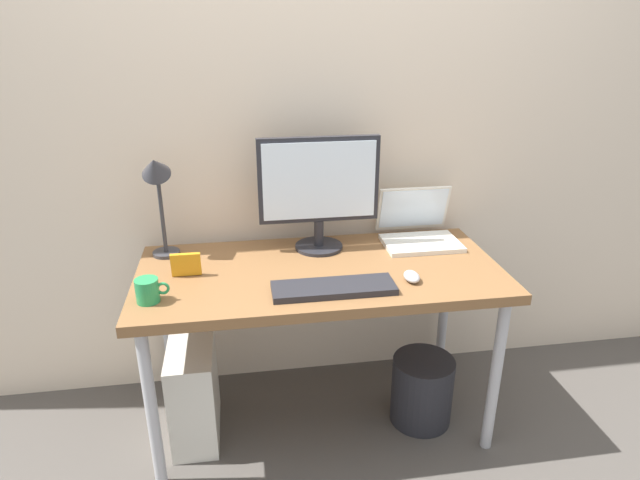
# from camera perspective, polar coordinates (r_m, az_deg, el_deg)

# --- Properties ---
(ground_plane) EXTENTS (6.00, 6.00, 0.00)m
(ground_plane) POSITION_cam_1_polar(r_m,az_deg,el_deg) (2.51, -0.00, -18.05)
(ground_plane) COLOR #4C4742
(back_wall) EXTENTS (4.40, 0.04, 2.60)m
(back_wall) POSITION_cam_1_polar(r_m,az_deg,el_deg) (2.32, -1.55, 14.25)
(back_wall) COLOR beige
(back_wall) RESTS_ON ground_plane
(desk) EXTENTS (1.41, 0.66, 0.72)m
(desk) POSITION_cam_1_polar(r_m,az_deg,el_deg) (2.14, -0.00, -4.57)
(desk) COLOR brown
(desk) RESTS_ON ground_plane
(monitor) EXTENTS (0.49, 0.20, 0.47)m
(monitor) POSITION_cam_1_polar(r_m,az_deg,el_deg) (2.21, -0.12, 5.52)
(monitor) COLOR #232328
(monitor) RESTS_ON desk
(laptop) EXTENTS (0.32, 0.28, 0.22)m
(laptop) POSITION_cam_1_polar(r_m,az_deg,el_deg) (2.40, 10.20, 1.23)
(laptop) COLOR silver
(laptop) RESTS_ON desk
(desk_lamp) EXTENTS (0.11, 0.16, 0.44)m
(desk_lamp) POSITION_cam_1_polar(r_m,az_deg,el_deg) (2.19, -16.71, 5.74)
(desk_lamp) COLOR #333338
(desk_lamp) RESTS_ON desk
(keyboard) EXTENTS (0.44, 0.14, 0.02)m
(keyboard) POSITION_cam_1_polar(r_m,az_deg,el_deg) (1.94, 1.43, -5.04)
(keyboard) COLOR #232328
(keyboard) RESTS_ON desk
(mouse) EXTENTS (0.06, 0.09, 0.03)m
(mouse) POSITION_cam_1_polar(r_m,az_deg,el_deg) (2.04, 9.58, -3.79)
(mouse) COLOR #B2B2B7
(mouse) RESTS_ON desk
(coffee_mug) EXTENTS (0.12, 0.08, 0.08)m
(coffee_mug) POSITION_cam_1_polar(r_m,az_deg,el_deg) (1.95, -17.58, -5.06)
(coffee_mug) COLOR #268C4C
(coffee_mug) RESTS_ON desk
(photo_frame) EXTENTS (0.11, 0.02, 0.09)m
(photo_frame) POSITION_cam_1_polar(r_m,az_deg,el_deg) (2.10, -13.86, -2.50)
(photo_frame) COLOR orange
(photo_frame) RESTS_ON desk
(computer_tower) EXTENTS (0.18, 0.36, 0.42)m
(computer_tower) POSITION_cam_1_polar(r_m,az_deg,el_deg) (2.37, -13.06, -15.11)
(computer_tower) COLOR silver
(computer_tower) RESTS_ON ground_plane
(wastebasket) EXTENTS (0.26, 0.26, 0.30)m
(wastebasket) POSITION_cam_1_polar(r_m,az_deg,el_deg) (2.45, 10.62, -15.18)
(wastebasket) COLOR #232328
(wastebasket) RESTS_ON ground_plane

